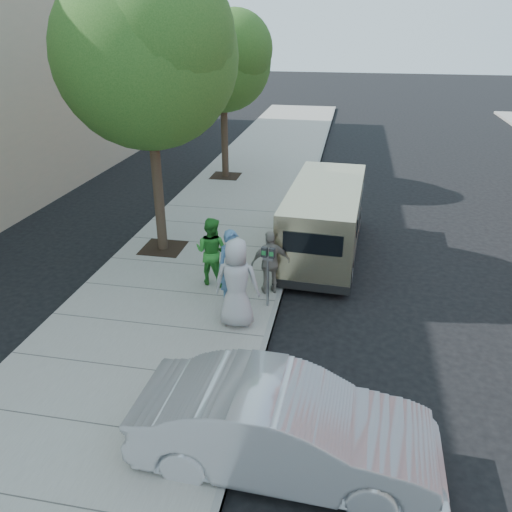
% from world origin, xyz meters
% --- Properties ---
extents(ground, '(120.00, 120.00, 0.00)m').
position_xyz_m(ground, '(0.00, 0.00, 0.00)').
color(ground, black).
rests_on(ground, ground).
extents(sidewalk, '(5.00, 60.00, 0.15)m').
position_xyz_m(sidewalk, '(-1.00, 0.00, 0.07)').
color(sidewalk, gray).
rests_on(sidewalk, ground).
extents(curb_face, '(0.12, 60.00, 0.16)m').
position_xyz_m(curb_face, '(1.44, 0.00, 0.07)').
color(curb_face, gray).
rests_on(curb_face, ground).
extents(tree_near, '(4.62, 4.60, 7.53)m').
position_xyz_m(tree_near, '(-2.25, 2.40, 5.55)').
color(tree_near, black).
rests_on(tree_near, sidewalk).
extents(tree_far, '(3.92, 3.80, 6.49)m').
position_xyz_m(tree_far, '(-2.25, 10.00, 4.88)').
color(tree_far, black).
rests_on(tree_far, sidewalk).
extents(parking_meter, '(0.32, 0.15, 1.48)m').
position_xyz_m(parking_meter, '(1.25, -0.24, 1.22)').
color(parking_meter, gray).
rests_on(parking_meter, sidewalk).
extents(van, '(2.14, 5.69, 2.08)m').
position_xyz_m(van, '(2.31, 3.19, 1.10)').
color(van, beige).
rests_on(van, ground).
extents(sedan, '(4.58, 1.72, 1.49)m').
position_xyz_m(sedan, '(2.25, -4.61, 0.75)').
color(sedan, '#B8B9C0').
rests_on(sedan, ground).
extents(person_officer, '(0.78, 0.66, 1.82)m').
position_xyz_m(person_officer, '(0.42, -0.23, 1.06)').
color(person_officer, teal).
rests_on(person_officer, sidewalk).
extents(person_green_shirt, '(0.96, 0.82, 1.75)m').
position_xyz_m(person_green_shirt, '(-0.31, 0.62, 1.02)').
color(person_green_shirt, '#2E8E2E').
rests_on(person_green_shirt, sidewalk).
extents(person_gray_shirt, '(1.01, 0.68, 2.00)m').
position_xyz_m(person_gray_shirt, '(0.72, -1.10, 1.15)').
color(person_gray_shirt, '#B1B0B3').
rests_on(person_gray_shirt, sidewalk).
extents(person_striped_polo, '(1.01, 0.71, 1.60)m').
position_xyz_m(person_striped_polo, '(1.20, 0.41, 0.95)').
color(person_striped_polo, gray).
rests_on(person_striped_polo, sidewalk).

